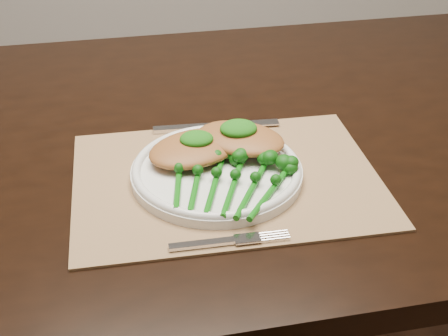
{
  "coord_description": "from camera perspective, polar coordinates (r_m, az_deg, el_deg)",
  "views": [
    {
      "loc": [
        0.08,
        -0.84,
        1.26
      ],
      "look_at": [
        0.15,
        -0.1,
        0.78
      ],
      "focal_mm": 50.0,
      "sensor_mm": 36.0,
      "label": 1
    }
  ],
  "objects": [
    {
      "name": "placemat",
      "position": [
        0.91,
        0.23,
        -0.99
      ],
      "size": [
        0.46,
        0.36,
        0.0
      ],
      "primitive_type": "cube",
      "rotation": [
        0.0,
        0.0,
        0.07
      ],
      "color": "#98724D",
      "rests_on": "dining_table"
    },
    {
      "name": "dinner_plate",
      "position": [
        0.91,
        -0.67,
        -0.24
      ],
      "size": [
        0.25,
        0.25,
        0.02
      ],
      "color": "white",
      "rests_on": "placemat"
    },
    {
      "name": "pesto_dollop_right",
      "position": [
        0.93,
        1.33,
        3.63
      ],
      "size": [
        0.06,
        0.05,
        0.02
      ],
      "primitive_type": "ellipsoid",
      "color": "#0F4E0B",
      "rests_on": "chicken_fillet_right"
    },
    {
      "name": "dining_table",
      "position": [
        1.27,
        -2.45,
        -11.34
      ],
      "size": [
        1.68,
        1.06,
        0.75
      ],
      "rotation": [
        0.0,
        0.0,
        0.1
      ],
      "color": "black",
      "rests_on": "ground"
    },
    {
      "name": "fork",
      "position": [
        0.79,
        1.24,
        -6.58
      ],
      "size": [
        0.16,
        0.03,
        0.0
      ],
      "rotation": [
        0.0,
        0.0,
        0.08
      ],
      "color": "silver",
      "rests_on": "placemat"
    },
    {
      "name": "knife",
      "position": [
        1.03,
        -1.83,
        3.79
      ],
      "size": [
        0.21,
        0.02,
        0.01
      ],
      "rotation": [
        0.0,
        0.0,
        0.03
      ],
      "color": "silver",
      "rests_on": "placemat"
    },
    {
      "name": "pesto_dollop_left",
      "position": [
        0.92,
        -2.53,
        2.68
      ],
      "size": [
        0.05,
        0.04,
        0.02
      ],
      "primitive_type": "ellipsoid",
      "color": "#0F4E0B",
      "rests_on": "chicken_fillet_left"
    },
    {
      "name": "broccolini_bundle",
      "position": [
        0.86,
        -0.05,
        -1.72
      ],
      "size": [
        0.2,
        0.21,
        0.04
      ],
      "rotation": [
        0.0,
        0.0,
        -0.32
      ],
      "color": "#0D5E0C",
      "rests_on": "dinner_plate"
    },
    {
      "name": "chicken_fillet_left",
      "position": [
        0.93,
        -2.7,
        1.81
      ],
      "size": [
        0.17,
        0.15,
        0.03
      ],
      "primitive_type": "ellipsoid",
      "rotation": [
        0.0,
        0.0,
        0.46
      ],
      "color": "#9E602E",
      "rests_on": "dinner_plate"
    },
    {
      "name": "chicken_fillet_right",
      "position": [
        0.94,
        1.51,
        2.74
      ],
      "size": [
        0.17,
        0.15,
        0.03
      ],
      "primitive_type": "ellipsoid",
      "rotation": [
        0.0,
        0.0,
        -0.51
      ],
      "color": "#9E602E",
      "rests_on": "dinner_plate"
    }
  ]
}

